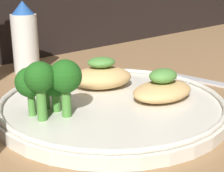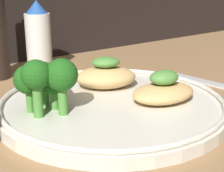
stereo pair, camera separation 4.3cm
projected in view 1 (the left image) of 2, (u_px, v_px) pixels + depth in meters
ground_plane at (112, 115)px, 43.96cm from camera, size 180.00×180.00×1.00cm
plate at (112, 104)px, 43.50cm from camera, size 28.65×28.65×2.00cm
grilled_meat_front at (162, 89)px, 43.50cm from camera, size 9.12×6.70×4.04cm
grilled_meat_middle at (102, 76)px, 48.16cm from camera, size 10.45×9.37×4.39cm
broccoli_bunch at (48, 81)px, 38.09cm from camera, size 6.18×7.14×6.59cm
sauce_bottle at (25, 39)px, 59.50cm from camera, size 4.48×4.48×12.53cm
fork at (194, 78)px, 56.75cm from camera, size 3.62×16.33×0.60cm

